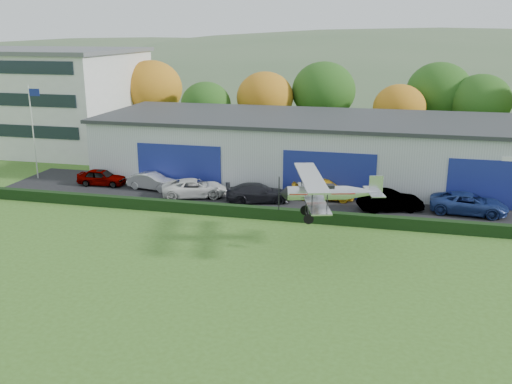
% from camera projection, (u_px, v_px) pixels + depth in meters
% --- Properties ---
extents(ground, '(300.00, 300.00, 0.00)m').
position_uv_depth(ground, '(149.00, 336.00, 23.95)').
color(ground, '#3D631F').
rests_on(ground, ground).
extents(apron, '(48.00, 9.00, 0.05)m').
position_uv_depth(apron, '(300.00, 200.00, 42.88)').
color(apron, black).
rests_on(apron, ground).
extents(hedge, '(46.00, 0.60, 0.80)m').
position_uv_depth(hedge, '(288.00, 215.00, 38.29)').
color(hedge, black).
rests_on(hedge, ground).
extents(hangar, '(40.60, 12.60, 5.30)m').
position_uv_depth(hangar, '(337.00, 149.00, 48.21)').
color(hangar, '#B2B7BC').
rests_on(hangar, ground).
extents(office_block, '(20.60, 15.60, 10.40)m').
position_uv_depth(office_block, '(39.00, 98.00, 61.49)').
color(office_block, silver).
rests_on(office_block, ground).
extents(flagpole, '(1.05, 0.10, 8.00)m').
position_uv_depth(flagpole, '(33.00, 124.00, 47.65)').
color(flagpole, silver).
rests_on(flagpole, ground).
extents(tree_belt, '(75.70, 13.22, 10.12)m').
position_uv_depth(tree_belt, '(311.00, 96.00, 60.14)').
color(tree_belt, '#3D2614').
rests_on(tree_belt, ground).
extents(distant_hills, '(430.00, 196.00, 56.00)m').
position_uv_depth(distant_hills, '(342.00, 123.00, 159.30)').
color(distant_hills, '#4C6642').
rests_on(distant_hills, ground).
extents(car_0, '(4.02, 1.81, 1.34)m').
position_uv_depth(car_0, '(102.00, 177.00, 46.65)').
color(car_0, gray).
rests_on(car_0, apron).
extents(car_1, '(4.22, 2.07, 1.33)m').
position_uv_depth(car_1, '(152.00, 181.00, 45.43)').
color(car_1, silver).
rests_on(car_1, apron).
extents(car_2, '(5.42, 3.81, 1.37)m').
position_uv_depth(car_2, '(195.00, 188.00, 43.43)').
color(car_2, silver).
rests_on(car_2, apron).
extents(car_3, '(5.14, 3.27, 1.39)m').
position_uv_depth(car_3, '(258.00, 193.00, 42.16)').
color(car_3, black).
rests_on(car_3, apron).
extents(car_4, '(4.83, 1.97, 1.64)m').
position_uv_depth(car_4, '(324.00, 188.00, 42.87)').
color(car_4, gold).
rests_on(car_4, apron).
extents(car_5, '(4.76, 2.91, 1.48)m').
position_uv_depth(car_5, '(390.00, 200.00, 40.11)').
color(car_5, gray).
rests_on(car_5, apron).
extents(car_6, '(5.41, 2.87, 1.45)m').
position_uv_depth(car_6, '(469.00, 204.00, 39.46)').
color(car_6, navy).
rests_on(car_6, apron).
extents(biplane, '(6.13, 6.95, 2.60)m').
position_uv_depth(biplane, '(326.00, 191.00, 32.85)').
color(biplane, silver).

